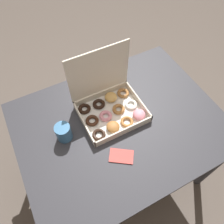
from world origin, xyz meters
The scene contains 5 objects.
ground_plane centered at (0.00, 0.00, 0.00)m, with size 8.00×8.00×0.00m, color #564C44.
dining_table centered at (0.00, 0.00, 0.64)m, with size 1.14×0.88×0.74m.
donut_box centered at (-0.01, 0.11, 0.80)m, with size 0.35×0.30×0.36m.
coffee_mug centered at (-0.30, 0.06, 0.79)m, with size 0.08×0.08×0.10m.
paper_napkin centered at (-0.09, -0.18, 0.74)m, with size 0.14×0.13×0.01m.
Camera 1 is at (-0.33, -0.53, 1.79)m, focal length 35.00 mm.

